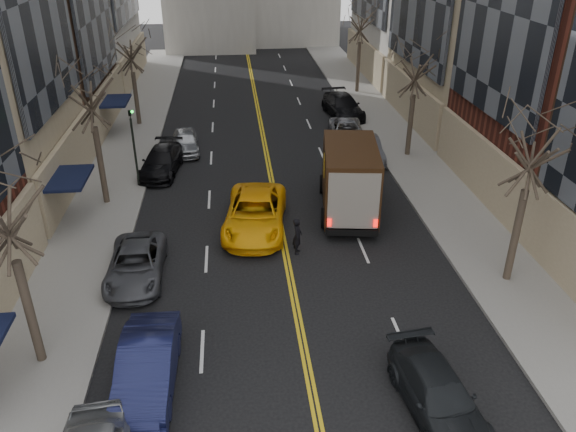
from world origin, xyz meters
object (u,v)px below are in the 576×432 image
(observer_sedan, at_px, (438,395))
(taxi, at_px, (255,213))
(ups_truck, at_px, (349,178))
(pedestrian, at_px, (297,236))

(observer_sedan, xyz_separation_m, taxi, (-4.80, 11.95, 0.17))
(ups_truck, height_order, observer_sedan, ups_truck)
(taxi, bearing_deg, ups_truck, 23.75)
(observer_sedan, relative_size, pedestrian, 2.81)
(ups_truck, height_order, pedestrian, ups_truck)
(taxi, xyz_separation_m, pedestrian, (1.73, -2.40, 0.01))
(taxi, bearing_deg, observer_sedan, -60.76)
(pedestrian, bearing_deg, taxi, 49.56)
(taxi, height_order, pedestrian, pedestrian)
(ups_truck, xyz_separation_m, taxi, (-4.76, -1.40, -1.01))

